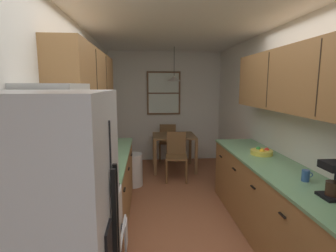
% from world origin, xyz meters
% --- Properties ---
extents(ground_plane, '(12.00, 12.00, 0.00)m').
position_xyz_m(ground_plane, '(0.00, 1.00, 0.00)').
color(ground_plane, '#995B3D').
extents(wall_left, '(0.10, 9.00, 2.55)m').
position_xyz_m(wall_left, '(-1.35, 1.00, 1.27)').
color(wall_left, white).
rests_on(wall_left, ground).
extents(wall_right, '(0.10, 9.00, 2.55)m').
position_xyz_m(wall_right, '(1.35, 1.00, 1.27)').
color(wall_right, white).
rests_on(wall_right, ground).
extents(wall_back, '(4.40, 0.10, 2.55)m').
position_xyz_m(wall_back, '(0.00, 3.65, 1.27)').
color(wall_back, white).
rests_on(wall_back, ground).
extents(ceiling_slab, '(4.40, 9.00, 0.08)m').
position_xyz_m(ceiling_slab, '(0.00, 1.00, 2.59)').
color(ceiling_slab, white).
extents(stove_range, '(0.66, 0.63, 1.10)m').
position_xyz_m(stove_range, '(-0.99, -0.58, 0.47)').
color(stove_range, white).
rests_on(stove_range, ground).
extents(microwave_over_range, '(0.39, 0.60, 0.32)m').
position_xyz_m(microwave_over_range, '(-1.11, -0.58, 1.64)').
color(microwave_over_range, white).
extents(counter_left, '(0.64, 2.12, 0.90)m').
position_xyz_m(counter_left, '(-1.00, 0.79, 0.45)').
color(counter_left, olive).
rests_on(counter_left, ground).
extents(upper_cabinets_left, '(0.33, 2.20, 0.70)m').
position_xyz_m(upper_cabinets_left, '(-1.14, 0.74, 1.85)').
color(upper_cabinets_left, olive).
extents(counter_right, '(0.64, 3.11, 0.90)m').
position_xyz_m(counter_right, '(1.00, 0.05, 0.45)').
color(counter_right, olive).
rests_on(counter_right, ground).
extents(upper_cabinets_right, '(0.33, 2.79, 0.69)m').
position_xyz_m(upper_cabinets_right, '(1.14, -0.00, 1.85)').
color(upper_cabinets_right, olive).
extents(dining_table, '(0.88, 0.79, 0.74)m').
position_xyz_m(dining_table, '(0.13, 2.84, 0.62)').
color(dining_table, brown).
rests_on(dining_table, ground).
extents(dining_chair_near, '(0.44, 0.44, 0.90)m').
position_xyz_m(dining_chair_near, '(0.11, 2.24, 0.50)').
color(dining_chair_near, brown).
rests_on(dining_chair_near, ground).
extents(dining_chair_far, '(0.43, 0.43, 0.90)m').
position_xyz_m(dining_chair_far, '(0.05, 3.44, 0.50)').
color(dining_chair_far, brown).
rests_on(dining_chair_far, ground).
extents(pendant_light, '(0.28, 0.28, 0.68)m').
position_xyz_m(pendant_light, '(0.13, 2.84, 1.92)').
color(pendant_light, black).
extents(back_window, '(0.78, 0.05, 1.00)m').
position_xyz_m(back_window, '(-0.04, 3.58, 1.60)').
color(back_window, brown).
extents(trash_bin, '(0.35, 0.35, 0.58)m').
position_xyz_m(trash_bin, '(-0.70, 1.98, 0.29)').
color(trash_bin, silver).
rests_on(trash_bin, ground).
extents(storage_canister, '(0.10, 0.10, 0.19)m').
position_xyz_m(storage_canister, '(-1.00, 0.06, 0.99)').
color(storage_canister, red).
rests_on(storage_canister, counter_left).
extents(dish_towel, '(0.02, 0.16, 0.24)m').
position_xyz_m(dish_towel, '(-0.64, -0.42, 0.50)').
color(dish_towel, white).
extents(mug_spare, '(0.11, 0.07, 0.11)m').
position_xyz_m(mug_spare, '(1.03, -0.33, 0.95)').
color(mug_spare, '#335999').
rests_on(mug_spare, counter_right).
extents(fruit_bowl, '(0.28, 0.28, 0.09)m').
position_xyz_m(fruit_bowl, '(1.03, 0.62, 0.94)').
color(fruit_bowl, '#E5D14C').
rests_on(fruit_bowl, counter_right).
extents(table_serving_bowl, '(0.20, 0.20, 0.06)m').
position_xyz_m(table_serving_bowl, '(0.06, 2.74, 0.77)').
color(table_serving_bowl, silver).
rests_on(table_serving_bowl, dining_table).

